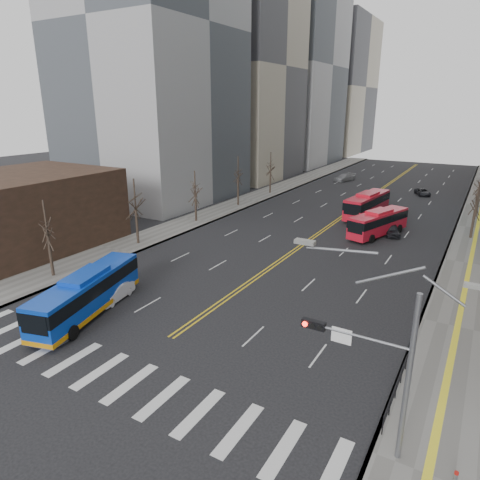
# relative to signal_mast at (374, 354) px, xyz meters

# --- Properties ---
(ground) EXTENTS (220.00, 220.00, 0.00)m
(ground) POSITION_rel_signal_mast_xyz_m (-13.77, -2.00, -4.86)
(ground) COLOR black
(sidewalk_left) EXTENTS (5.00, 130.00, 0.15)m
(sidewalk_left) POSITION_rel_signal_mast_xyz_m (-30.27, 43.00, -4.78)
(sidewalk_left) COLOR slate
(sidewalk_left) RESTS_ON ground
(crosswalk) EXTENTS (26.70, 4.00, 0.01)m
(crosswalk) POSITION_rel_signal_mast_xyz_m (-13.77, -2.00, -4.85)
(crosswalk) COLOR silver
(crosswalk) RESTS_ON ground
(centerline) EXTENTS (0.55, 100.00, 0.01)m
(centerline) POSITION_rel_signal_mast_xyz_m (-13.77, 53.00, -4.85)
(centerline) COLOR gold
(centerline) RESTS_ON ground
(office_towers) EXTENTS (83.00, 134.00, 58.00)m
(office_towers) POSITION_rel_signal_mast_xyz_m (-13.64, 66.51, 19.07)
(office_towers) COLOR #9B9C9E
(office_towers) RESTS_ON ground
(storefront) EXTENTS (14.00, 18.00, 8.00)m
(storefront) POSITION_rel_signal_mast_xyz_m (-39.77, 9.97, -0.85)
(storefront) COLOR #2F2117
(storefront) RESTS_ON ground
(signal_mast) EXTENTS (5.37, 0.37, 9.39)m
(signal_mast) POSITION_rel_signal_mast_xyz_m (0.00, 0.00, 0.00)
(signal_mast) COLOR gray
(signal_mast) RESTS_ON ground
(pedestrian_railing) EXTENTS (0.06, 6.06, 1.02)m
(pedestrian_railing) POSITION_rel_signal_mast_xyz_m (0.53, 4.00, -4.03)
(pedestrian_railing) COLOR black
(pedestrian_railing) RESTS_ON sidewalk_right
(street_trees) EXTENTS (35.20, 47.20, 7.60)m
(street_trees) POSITION_rel_signal_mast_xyz_m (-20.94, 32.55, 0.02)
(street_trees) COLOR #2F241D
(street_trees) RESTS_ON ground
(blue_bus) EXTENTS (5.14, 11.28, 3.24)m
(blue_bus) POSITION_rel_signal_mast_xyz_m (-21.25, 2.70, -3.16)
(blue_bus) COLOR #0C3CBB
(blue_bus) RESTS_ON ground
(red_bus_near) EXTENTS (5.08, 9.98, 3.13)m
(red_bus_near) POSITION_rel_signal_mast_xyz_m (-7.45, 33.83, -3.11)
(red_bus_near) COLOR red
(red_bus_near) RESTS_ON ground
(red_bus_far) EXTENTS (3.77, 10.99, 3.43)m
(red_bus_far) POSITION_rel_signal_mast_xyz_m (-10.91, 42.08, -2.95)
(red_bus_far) COLOR red
(red_bus_far) RESTS_ON ground
(car_white) EXTENTS (2.09, 4.16, 1.31)m
(car_white) POSITION_rel_signal_mast_xyz_m (-21.35, 5.29, -4.20)
(car_white) COLOR silver
(car_white) RESTS_ON ground
(car_dark_mid) EXTENTS (2.83, 4.23, 1.34)m
(car_dark_mid) POSITION_rel_signal_mast_xyz_m (-6.01, 34.81, -4.19)
(car_dark_mid) COLOR black
(car_dark_mid) RESTS_ON ground
(car_silver) EXTENTS (3.76, 5.55, 1.49)m
(car_silver) POSITION_rel_signal_mast_xyz_m (-22.36, 68.89, -4.11)
(car_silver) COLOR gray
(car_silver) RESTS_ON ground
(car_dark_far) EXTENTS (3.39, 4.45, 1.12)m
(car_dark_far) POSITION_rel_signal_mast_xyz_m (-6.43, 61.83, -4.29)
(car_dark_far) COLOR black
(car_dark_far) RESTS_ON ground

